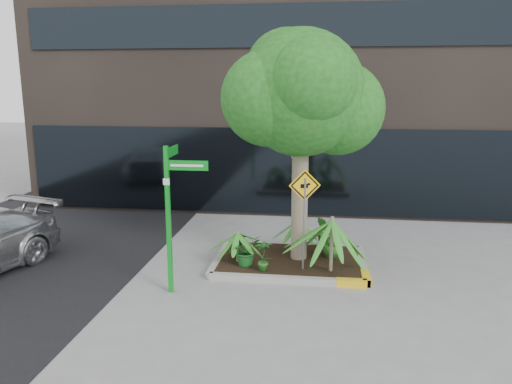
# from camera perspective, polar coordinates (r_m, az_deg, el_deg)

# --- Properties ---
(ground) EXTENTS (80.00, 80.00, 0.00)m
(ground) POSITION_cam_1_polar(r_m,az_deg,el_deg) (11.05, 2.75, -8.78)
(ground) COLOR gray
(ground) RESTS_ON ground
(asphalt_road) EXTENTS (7.00, 80.00, 0.01)m
(asphalt_road) POSITION_cam_1_polar(r_m,az_deg,el_deg) (13.22, -26.79, -6.54)
(asphalt_road) COLOR black
(asphalt_road) RESTS_ON ground
(planter) EXTENTS (3.35, 2.36, 0.15)m
(planter) POSITION_cam_1_polar(r_m,az_deg,el_deg) (11.26, 4.05, -7.85)
(planter) COLOR #9E9E99
(planter) RESTS_ON ground
(tree) EXTENTS (3.45, 3.06, 5.17)m
(tree) POSITION_cam_1_polar(r_m,az_deg,el_deg) (10.69, 5.22, 11.19)
(tree) COLOR gray
(tree) RESTS_ON ground
(palm_front) EXTENTS (1.31, 1.31, 1.46)m
(palm_front) POSITION_cam_1_polar(r_m,az_deg,el_deg) (10.31, 8.71, -3.21)
(palm_front) COLOR gray
(palm_front) RESTS_ON ground
(palm_left) EXTENTS (0.78, 0.78, 0.86)m
(palm_left) POSITION_cam_1_polar(r_m,az_deg,el_deg) (10.87, -2.10, -4.72)
(palm_left) COLOR gray
(palm_left) RESTS_ON ground
(palm_back) EXTENTS (0.88, 0.88, 0.98)m
(palm_back) POSITION_cam_1_polar(r_m,az_deg,el_deg) (11.61, 4.94, -3.20)
(palm_back) COLOR gray
(palm_back) RESTS_ON ground
(shrub_a) EXTENTS (0.86, 0.86, 0.67)m
(shrub_a) POSITION_cam_1_polar(r_m,az_deg,el_deg) (10.74, -1.15, -6.65)
(shrub_a) COLOR #19591F
(shrub_a) RESTS_ON planter
(shrub_b) EXTENTS (0.51, 0.51, 0.71)m
(shrub_b) POSITION_cam_1_polar(r_m,az_deg,el_deg) (11.35, 8.62, -5.64)
(shrub_b) COLOR #24631D
(shrub_b) RESTS_ON planter
(shrub_c) EXTENTS (0.45, 0.45, 0.69)m
(shrub_c) POSITION_cam_1_polar(r_m,az_deg,el_deg) (10.39, 0.88, -7.24)
(shrub_c) COLOR #23631E
(shrub_c) RESTS_ON planter
(shrub_d) EXTENTS (0.47, 0.47, 0.78)m
(shrub_d) POSITION_cam_1_polar(r_m,az_deg,el_deg) (11.92, 7.83, -4.58)
(shrub_d) COLOR #23661D
(shrub_d) RESTS_ON planter
(street_sign_post) EXTENTS (0.85, 0.83, 2.85)m
(street_sign_post) POSITION_cam_1_polar(r_m,az_deg,el_deg) (9.52, -9.63, -1.26)
(street_sign_post) COLOR #0D951F
(street_sign_post) RESTS_ON ground
(cattle_sign) EXTENTS (0.64, 0.18, 2.14)m
(cattle_sign) POSITION_cam_1_polar(r_m,az_deg,el_deg) (10.18, 5.56, -1.25)
(cattle_sign) COLOR slate
(cattle_sign) RESTS_ON ground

